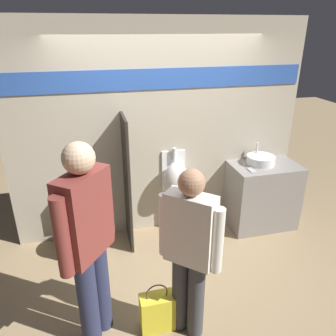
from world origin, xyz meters
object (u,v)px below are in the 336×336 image
at_px(sink_basin, 261,160).
at_px(urinal_near_counter, 176,179).
at_px(person_in_vest, 88,240).
at_px(toilet, 77,231).
at_px(person_with_lanyard, 189,250).
at_px(shopping_bag, 157,312).
at_px(cell_phone, 251,170).

distance_m(sink_basin, urinal_near_counter, 1.16).
bearing_deg(person_in_vest, urinal_near_counter, 0.13).
bearing_deg(toilet, person_with_lanyard, -55.71).
xyz_separation_m(sink_basin, shopping_bag, (-1.72, -1.42, -0.77)).
bearing_deg(person_in_vest, shopping_bag, -60.31).
height_order(cell_phone, shopping_bag, cell_phone).
bearing_deg(shopping_bag, person_in_vest, 171.52).
bearing_deg(toilet, shopping_bag, -62.32).
xyz_separation_m(sink_basin, cell_phone, (-0.22, -0.17, -0.05)).
bearing_deg(sink_basin, person_in_vest, -149.31).
relative_size(person_in_vest, shopping_bag, 3.64).
relative_size(sink_basin, person_in_vest, 0.20).
bearing_deg(shopping_bag, toilet, 117.68).
xyz_separation_m(cell_phone, person_in_vest, (-2.04, -1.17, 0.11)).
bearing_deg(person_in_vest, sink_basin, -21.14).
bearing_deg(sink_basin, toilet, -178.04).
distance_m(sink_basin, person_with_lanyard, 2.09).
xyz_separation_m(cell_phone, person_with_lanyard, (-1.24, -1.33, -0.02)).
height_order(sink_basin, toilet, sink_basin).
distance_m(urinal_near_counter, person_with_lanyard, 1.62).
relative_size(urinal_near_counter, toilet, 1.35).
bearing_deg(toilet, person_in_vest, -82.51).
relative_size(toilet, shopping_bag, 1.70).
distance_m(cell_phone, person_in_vest, 2.35).
bearing_deg(person_in_vest, person_with_lanyard, -63.07).
bearing_deg(cell_phone, person_with_lanyard, -133.02).
height_order(urinal_near_counter, shopping_bag, urinal_near_counter).
xyz_separation_m(cell_phone, toilet, (-2.20, 0.09, -0.62)).
xyz_separation_m(person_in_vest, person_with_lanyard, (0.80, -0.16, -0.13)).
bearing_deg(cell_phone, urinal_near_counter, 164.17).
relative_size(cell_phone, toilet, 0.16).
bearing_deg(person_with_lanyard, toilet, -13.24).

